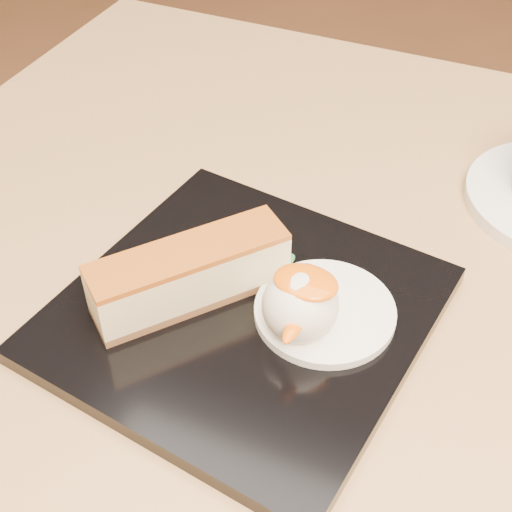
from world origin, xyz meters
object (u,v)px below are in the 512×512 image
at_px(dessert_plate, 244,313).
at_px(ice_cream_scoop, 300,305).
at_px(table, 317,472).
at_px(cheesecake, 190,274).

xyz_separation_m(dessert_plate, ice_cream_scoop, (0.04, -0.00, 0.03)).
height_order(table, ice_cream_scoop, ice_cream_scoop).
height_order(table, cheesecake, cheesecake).
height_order(dessert_plate, cheesecake, cheesecake).
bearing_deg(table, ice_cream_scoop, -155.70).
relative_size(dessert_plate, cheesecake, 1.82).
relative_size(table, cheesecake, 6.62).
xyz_separation_m(table, cheesecake, (-0.09, -0.01, 0.19)).
xyz_separation_m(dessert_plate, cheesecake, (-0.03, -0.00, 0.03)).
distance_m(dessert_plate, cheesecake, 0.04).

